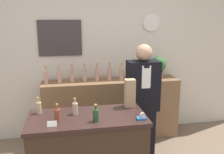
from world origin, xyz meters
TOP-DOWN VIEW (x-y plane):
  - back_wall at (-0.00, 2.00)m, footprint 5.20×0.09m
  - back_shelf at (0.18, 1.73)m, footprint 2.11×0.41m
  - shopkeeper at (0.45, 1.00)m, footprint 0.40×0.25m
  - potted_plant at (0.93, 1.75)m, footprint 0.25×0.25m
  - paper_bag at (0.19, 0.69)m, footprint 0.12×0.10m
  - tape_dispenser at (0.21, 0.30)m, footprint 0.09×0.06m
  - price_card_left at (-0.66, 0.30)m, footprint 0.09×0.02m
  - counter_bottle_0 at (-0.81, 0.67)m, footprint 0.06×0.06m
  - counter_bottle_1 at (-0.61, 0.43)m, footprint 0.06×0.06m
  - counter_bottle_2 at (-0.43, 0.57)m, footprint 0.06×0.06m
  - counter_bottle_3 at (-0.24, 0.34)m, footprint 0.06×0.06m
  - shelf_bottle_0 at (-0.80, 1.72)m, footprint 0.06×0.06m
  - shelf_bottle_1 at (-0.61, 1.72)m, footprint 0.06×0.06m
  - shelf_bottle_2 at (-0.42, 1.75)m, footprint 0.06×0.06m
  - shelf_bottle_3 at (-0.23, 1.75)m, footprint 0.06×0.06m
  - shelf_bottle_4 at (-0.05, 1.75)m, footprint 0.06×0.06m
  - shelf_bottle_5 at (0.14, 1.74)m, footprint 0.06×0.06m
  - shelf_bottle_6 at (0.33, 1.73)m, footprint 0.06×0.06m
  - shelf_bottle_7 at (0.52, 1.73)m, footprint 0.06×0.06m
  - shelf_bottle_8 at (0.71, 1.72)m, footprint 0.06×0.06m

SIDE VIEW (x-z plane):
  - back_shelf at x=0.18m, z-range 0.00..0.95m
  - shopkeeper at x=0.45m, z-range 0.00..1.58m
  - tape_dispenser at x=0.21m, z-range 0.90..0.97m
  - price_card_left at x=-0.66m, z-range 0.91..0.97m
  - counter_bottle_0 at x=-0.81m, z-range 0.89..1.07m
  - counter_bottle_1 at x=-0.61m, z-range 0.89..1.07m
  - counter_bottle_2 at x=-0.43m, z-range 0.89..1.07m
  - counter_bottle_3 at x=-0.24m, z-range 0.89..1.07m
  - shelf_bottle_0 at x=-0.80m, z-range 0.92..1.19m
  - shelf_bottle_1 at x=-0.61m, z-range 0.92..1.19m
  - shelf_bottle_2 at x=-0.42m, z-range 0.92..1.19m
  - shelf_bottle_3 at x=-0.23m, z-range 0.92..1.19m
  - shelf_bottle_4 at x=-0.05m, z-range 0.92..1.19m
  - shelf_bottle_5 at x=0.14m, z-range 0.92..1.19m
  - shelf_bottle_6 at x=0.33m, z-range 0.92..1.19m
  - shelf_bottle_7 at x=0.52m, z-range 0.92..1.19m
  - shelf_bottle_8 at x=0.71m, z-range 0.92..1.19m
  - paper_bag at x=0.19m, z-range 0.91..1.23m
  - potted_plant at x=0.93m, z-range 0.97..1.31m
  - back_wall at x=0.00m, z-range 0.00..2.70m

